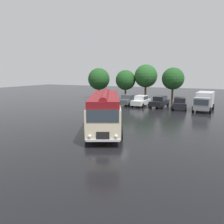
{
  "coord_description": "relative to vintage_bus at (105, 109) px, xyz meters",
  "views": [
    {
      "loc": [
        8.09,
        -17.76,
        5.12
      ],
      "look_at": [
        -0.62,
        1.01,
        1.4
      ],
      "focal_mm": 35.0,
      "sensor_mm": 36.0,
      "label": 1
    }
  ],
  "objects": [
    {
      "name": "car_far_right",
      "position": [
        4.48,
        14.84,
        -1.05
      ],
      "size": [
        2.32,
        4.37,
        1.66
      ],
      "color": "black",
      "rests_on": "ground"
    },
    {
      "name": "tree_right_of_centre",
      "position": [
        1.94,
        23.36,
        2.12
      ],
      "size": [
        3.96,
        3.96,
        6.08
      ],
      "color": "#4C3823",
      "rests_on": "ground"
    },
    {
      "name": "ground_plane",
      "position": [
        0.62,
        0.5,
        -1.89
      ],
      "size": [
        120.0,
        120.0,
        0.0
      ],
      "primitive_type": "plane",
      "color": "black"
    },
    {
      "name": "tree_centre",
      "position": [
        -3.01,
        22.7,
        2.69
      ],
      "size": [
        4.24,
        4.24,
        6.67
      ],
      "color": "#4C3823",
      "rests_on": "ground"
    },
    {
      "name": "vintage_bus",
      "position": [
        0.0,
        0.0,
        0.0
      ],
      "size": [
        6.49,
        10.18,
        3.49
      ],
      "color": "beige",
      "rests_on": "ground"
    },
    {
      "name": "tree_far_left",
      "position": [
        -12.51,
        22.19,
        2.05
      ],
      "size": [
        4.37,
        4.37,
        6.08
      ],
      "color": "#4C3823",
      "rests_on": "ground"
    },
    {
      "name": "box_van",
      "position": [
        7.71,
        15.06,
        -0.53
      ],
      "size": [
        2.68,
        5.9,
        2.5
      ],
      "color": "#B2B7BC",
      "rests_on": "ground"
    },
    {
      "name": "tree_left_of_centre",
      "position": [
        -6.6,
        21.94,
        1.91
      ],
      "size": [
        3.8,
        3.8,
        5.66
      ],
      "color": "#4C3823",
      "rests_on": "ground"
    },
    {
      "name": "car_mid_left",
      "position": [
        -1.33,
        15.08,
        -1.05
      ],
      "size": [
        2.21,
        4.32,
        1.66
      ],
      "color": "silver",
      "rests_on": "ground"
    },
    {
      "name": "car_near_left",
      "position": [
        -3.67,
        15.51,
        -1.05
      ],
      "size": [
        2.2,
        4.32,
        1.66
      ],
      "color": "#4C5156",
      "rests_on": "ground"
    },
    {
      "name": "car_mid_right",
      "position": [
        1.52,
        15.34,
        -1.05
      ],
      "size": [
        2.35,
        4.38,
        1.66
      ],
      "color": "black",
      "rests_on": "ground"
    }
  ]
}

